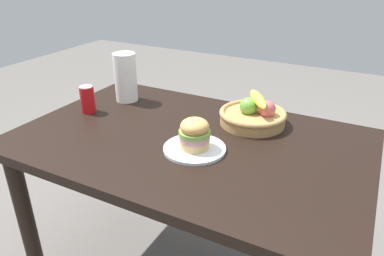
{
  "coord_description": "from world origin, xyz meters",
  "views": [
    {
      "loc": [
        0.62,
        -1.15,
        1.42
      ],
      "look_at": [
        0.03,
        -0.02,
        0.81
      ],
      "focal_mm": 33.93,
      "sensor_mm": 36.0,
      "label": 1
    }
  ],
  "objects_px": {
    "plate": "(195,149)",
    "sandwich": "(195,133)",
    "fruit_basket": "(253,115)",
    "paper_towel_roll": "(126,77)",
    "soda_can": "(88,99)"
  },
  "relations": [
    {
      "from": "sandwich",
      "to": "paper_towel_roll",
      "type": "distance_m",
      "value": 0.63
    },
    {
      "from": "sandwich",
      "to": "soda_can",
      "type": "relative_size",
      "value": 0.95
    },
    {
      "from": "sandwich",
      "to": "fruit_basket",
      "type": "xyz_separation_m",
      "value": [
        0.12,
        0.33,
        -0.03
      ]
    },
    {
      "from": "plate",
      "to": "fruit_basket",
      "type": "relative_size",
      "value": 0.82
    },
    {
      "from": "plate",
      "to": "sandwich",
      "type": "relative_size",
      "value": 1.99
    },
    {
      "from": "plate",
      "to": "sandwich",
      "type": "distance_m",
      "value": 0.07
    },
    {
      "from": "soda_can",
      "to": "fruit_basket",
      "type": "distance_m",
      "value": 0.76
    },
    {
      "from": "soda_can",
      "to": "paper_towel_roll",
      "type": "height_order",
      "value": "paper_towel_roll"
    },
    {
      "from": "plate",
      "to": "paper_towel_roll",
      "type": "xyz_separation_m",
      "value": [
        -0.54,
        0.31,
        0.11
      ]
    },
    {
      "from": "sandwich",
      "to": "fruit_basket",
      "type": "height_order",
      "value": "fruit_basket"
    },
    {
      "from": "sandwich",
      "to": "paper_towel_roll",
      "type": "bearing_deg",
      "value": 150.71
    },
    {
      "from": "fruit_basket",
      "to": "soda_can",
      "type": "bearing_deg",
      "value": -162.41
    },
    {
      "from": "fruit_basket",
      "to": "plate",
      "type": "bearing_deg",
      "value": -109.54
    },
    {
      "from": "plate",
      "to": "soda_can",
      "type": "distance_m",
      "value": 0.62
    },
    {
      "from": "fruit_basket",
      "to": "paper_towel_roll",
      "type": "xyz_separation_m",
      "value": [
        -0.66,
        -0.02,
        0.08
      ]
    }
  ]
}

